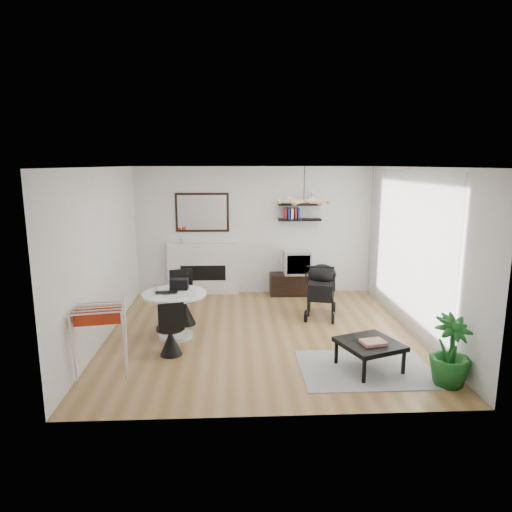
{
  "coord_description": "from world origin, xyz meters",
  "views": [
    {
      "loc": [
        -0.45,
        -7.09,
        2.75
      ],
      "look_at": [
        -0.07,
        0.4,
        1.23
      ],
      "focal_mm": 32.0,
      "sensor_mm": 36.0,
      "label": 1
    }
  ],
  "objects_px": {
    "tv_console": "(299,284)",
    "coffee_table": "(370,345)",
    "fireplace": "(203,263)",
    "dining_table": "(175,308)",
    "crt_tv": "(297,262)",
    "stroller": "(321,292)",
    "potted_plant": "(450,351)",
    "drying_rack": "(101,340)"
  },
  "relations": [
    {
      "from": "fireplace",
      "to": "tv_console",
      "type": "xyz_separation_m",
      "value": [
        2.04,
        -0.15,
        -0.46
      ]
    },
    {
      "from": "crt_tv",
      "to": "stroller",
      "type": "relative_size",
      "value": 0.53
    },
    {
      "from": "fireplace",
      "to": "coffee_table",
      "type": "relative_size",
      "value": 2.27
    },
    {
      "from": "crt_tv",
      "to": "coffee_table",
      "type": "distance_m",
      "value": 3.7
    },
    {
      "from": "crt_tv",
      "to": "tv_console",
      "type": "bearing_deg",
      "value": 4.1
    },
    {
      "from": "tv_console",
      "to": "dining_table",
      "type": "height_order",
      "value": "dining_table"
    },
    {
      "from": "stroller",
      "to": "potted_plant",
      "type": "distance_m",
      "value": 2.94
    },
    {
      "from": "fireplace",
      "to": "dining_table",
      "type": "xyz_separation_m",
      "value": [
        -0.29,
        -2.5,
        -0.2
      ]
    },
    {
      "from": "drying_rack",
      "to": "crt_tv",
      "type": "bearing_deg",
      "value": 40.07
    },
    {
      "from": "coffee_table",
      "to": "crt_tv",
      "type": "bearing_deg",
      "value": 97.57
    },
    {
      "from": "crt_tv",
      "to": "drying_rack",
      "type": "relative_size",
      "value": 0.58
    },
    {
      "from": "stroller",
      "to": "coffee_table",
      "type": "distance_m",
      "value": 2.25
    },
    {
      "from": "crt_tv",
      "to": "coffee_table",
      "type": "xyz_separation_m",
      "value": [
        0.49,
        -3.65,
        -0.36
      ]
    },
    {
      "from": "drying_rack",
      "to": "potted_plant",
      "type": "xyz_separation_m",
      "value": [
        4.43,
        -0.44,
        -0.06
      ]
    },
    {
      "from": "tv_console",
      "to": "crt_tv",
      "type": "xyz_separation_m",
      "value": [
        -0.05,
        -0.0,
        0.48
      ]
    },
    {
      "from": "drying_rack",
      "to": "coffee_table",
      "type": "distance_m",
      "value": 3.56
    },
    {
      "from": "crt_tv",
      "to": "dining_table",
      "type": "distance_m",
      "value": 3.28
    },
    {
      "from": "crt_tv",
      "to": "drying_rack",
      "type": "xyz_separation_m",
      "value": [
        -3.07,
        -3.7,
        -0.2
      ]
    },
    {
      "from": "fireplace",
      "to": "coffee_table",
      "type": "bearing_deg",
      "value": -56.94
    },
    {
      "from": "potted_plant",
      "to": "tv_console",
      "type": "bearing_deg",
      "value": 107.6
    },
    {
      "from": "stroller",
      "to": "coffee_table",
      "type": "height_order",
      "value": "stroller"
    },
    {
      "from": "dining_table",
      "to": "stroller",
      "type": "bearing_deg",
      "value": 20.16
    },
    {
      "from": "drying_rack",
      "to": "stroller",
      "type": "bearing_deg",
      "value": 24.3
    },
    {
      "from": "tv_console",
      "to": "drying_rack",
      "type": "height_order",
      "value": "drying_rack"
    },
    {
      "from": "fireplace",
      "to": "tv_console",
      "type": "bearing_deg",
      "value": -4.14
    },
    {
      "from": "stroller",
      "to": "potted_plant",
      "type": "xyz_separation_m",
      "value": [
        1.11,
        -2.73,
        -0.0
      ]
    },
    {
      "from": "fireplace",
      "to": "potted_plant",
      "type": "distance_m",
      "value": 5.45
    },
    {
      "from": "dining_table",
      "to": "drying_rack",
      "type": "height_order",
      "value": "drying_rack"
    },
    {
      "from": "tv_console",
      "to": "stroller",
      "type": "bearing_deg",
      "value": -81.85
    },
    {
      "from": "tv_console",
      "to": "coffee_table",
      "type": "relative_size",
      "value": 1.28
    },
    {
      "from": "tv_console",
      "to": "coffee_table",
      "type": "height_order",
      "value": "tv_console"
    },
    {
      "from": "tv_console",
      "to": "drying_rack",
      "type": "distance_m",
      "value": 4.85
    },
    {
      "from": "tv_console",
      "to": "potted_plant",
      "type": "xyz_separation_m",
      "value": [
        1.31,
        -4.14,
        0.22
      ]
    },
    {
      "from": "dining_table",
      "to": "crt_tv",
      "type": "bearing_deg",
      "value": 45.76
    },
    {
      "from": "dining_table",
      "to": "coffee_table",
      "type": "bearing_deg",
      "value": -25.26
    },
    {
      "from": "tv_console",
      "to": "potted_plant",
      "type": "distance_m",
      "value": 4.35
    },
    {
      "from": "tv_console",
      "to": "drying_rack",
      "type": "bearing_deg",
      "value": -130.05
    },
    {
      "from": "drying_rack",
      "to": "potted_plant",
      "type": "bearing_deg",
      "value": -15.92
    },
    {
      "from": "fireplace",
      "to": "potted_plant",
      "type": "xyz_separation_m",
      "value": [
        3.35,
        -4.29,
        -0.23
      ]
    },
    {
      "from": "stroller",
      "to": "fireplace",
      "type": "bearing_deg",
      "value": 159.28
    },
    {
      "from": "dining_table",
      "to": "potted_plant",
      "type": "bearing_deg",
      "value": -26.23
    },
    {
      "from": "crt_tv",
      "to": "stroller",
      "type": "bearing_deg",
      "value": -80.02
    }
  ]
}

